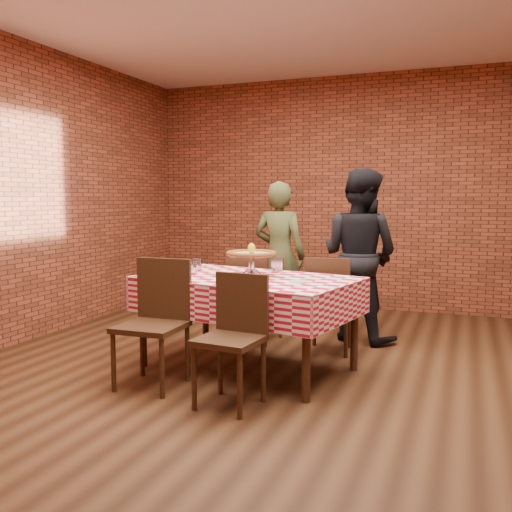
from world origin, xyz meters
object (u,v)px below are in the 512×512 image
object	(u,v)px
pizza_stand	(252,266)
diner_olive	(280,255)
chair_near_right	(229,342)
water_glass_right	(197,264)
chair_far_left	(256,294)
chair_far_right	(330,304)
diner_black	(359,255)
pizza	(252,254)
water_glass_left	(193,267)
chair_near_left	(151,324)
table	(247,323)
condiment_caddy	(278,265)

from	to	relation	value
pizza_stand	diner_olive	world-z (taller)	diner_olive
chair_near_right	diner_olive	xyz separation A→B (m)	(-0.41, 2.28, 0.34)
water_glass_right	chair_far_left	size ratio (longest dim) A/B	0.12
chair_far_right	diner_black	distance (m)	0.69
pizza	diner_olive	distance (m)	1.47
water_glass_left	chair_near_left	bearing A→B (deg)	-89.73
chair_near_right	chair_far_right	distance (m)	1.58
pizza	pizza_stand	bearing A→B (deg)	0.00
table	diner_black	size ratio (longest dim) A/B	1.00
chair_far_right	table	bearing A→B (deg)	50.29
water_glass_left	chair_near_right	bearing A→B (deg)	-49.86
pizza_stand	water_glass_left	xyz separation A→B (m)	(-0.53, -0.01, -0.03)
water_glass_left	condiment_caddy	world-z (taller)	condiment_caddy
diner_olive	diner_black	size ratio (longest dim) A/B	0.94
table	pizza_stand	size ratio (longest dim) A/B	4.17
chair_near_right	pizza_stand	bearing A→B (deg)	107.08
pizza	chair_far_right	xyz separation A→B (m)	(0.48, 0.71, -0.51)
chair_far_left	condiment_caddy	bearing A→B (deg)	130.45
condiment_caddy	chair_far_left	xyz separation A→B (m)	(-0.42, 0.57, -0.37)
water_glass_right	chair_far_left	xyz separation A→B (m)	(0.30, 0.66, -0.36)
water_glass_left	chair_far_right	world-z (taller)	chair_far_right
diner_black	water_glass_left	bearing A→B (deg)	67.63
pizza_stand	water_glass_right	world-z (taller)	pizza_stand
pizza	condiment_caddy	bearing A→B (deg)	64.60
pizza_stand	chair_far_right	distance (m)	0.95
condiment_caddy	table	bearing A→B (deg)	-125.97
pizza	chair_far_left	xyz separation A→B (m)	(-0.29, 0.85, -0.49)
pizza_stand	chair_far_right	size ratio (longest dim) A/B	0.46
chair_far_left	diner_olive	size ratio (longest dim) A/B	0.58
chair_near_right	water_glass_right	bearing A→B (deg)	131.97
water_glass_left	chair_near_right	size ratio (longest dim) A/B	0.12
table	chair_near_left	bearing A→B (deg)	-127.14
chair_near_left	diner_black	world-z (taller)	diner_black
water_glass_right	chair_far_right	world-z (taller)	chair_far_right
chair_near_right	diner_black	size ratio (longest dim) A/B	0.53
chair_far_right	condiment_caddy	bearing A→B (deg)	46.04
chair_near_right	diner_black	bearing A→B (deg)	82.90
pizza	chair_far_right	distance (m)	1.00
chair_far_left	diner_olive	xyz separation A→B (m)	(0.04, 0.60, 0.33)
condiment_caddy	diner_olive	distance (m)	1.23
table	condiment_caddy	bearing A→B (deg)	62.37
diner_olive	chair_near_left	bearing A→B (deg)	86.73
table	chair_far_right	world-z (taller)	chair_far_right
chair_near_left	chair_near_right	size ratio (longest dim) A/B	1.06
chair_near_right	chair_far_left	distance (m)	1.75
pizza	diner_black	xyz separation A→B (m)	(0.64, 1.25, -0.11)
chair_far_right	pizza_stand	bearing A→B (deg)	50.79
diner_black	chair_far_right	bearing A→B (deg)	94.08
pizza_stand	condiment_caddy	bearing A→B (deg)	64.60
diner_olive	diner_black	xyz separation A→B (m)	(0.89, -0.20, 0.05)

